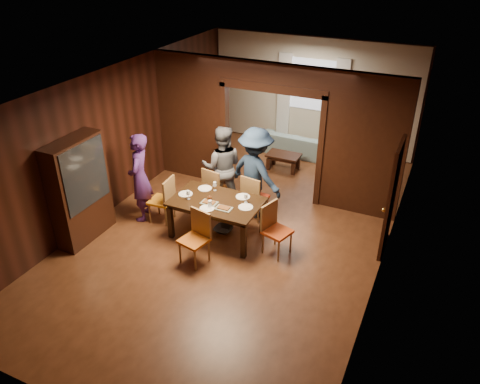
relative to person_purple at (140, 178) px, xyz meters
The scene contains 32 objects.
floor 2.20m from the person_purple, 13.61° to the left, with size 9.00×9.00×0.00m, color #4F2916.
ceiling 2.83m from the person_purple, 13.61° to the left, with size 5.50×9.00×0.02m, color silver.
room_walls 3.12m from the person_purple, 50.42° to the left, with size 5.52×9.01×2.90m.
person_purple is the anchor object (origin of this frame).
person_grey 1.68m from the person_purple, 42.62° to the left, with size 0.86×0.67×1.78m, color #515258.
person_navy 2.29m from the person_purple, 28.08° to the left, with size 1.22×0.70×1.89m, color #1B2C45.
sofa 4.71m from the person_purple, 67.85° to the left, with size 1.94×0.76×0.57m, color #7C9EA2.
serving_bowl 1.74m from the person_purple, ahead, with size 0.36×0.36×0.09m, color black.
dining_table 1.75m from the person_purple, ahead, with size 1.68×1.04×0.76m, color black.
coffee_table 3.82m from the person_purple, 60.96° to the left, with size 0.80×0.50×0.40m, color black.
chair_left 0.60m from the person_purple, ahead, with size 0.44×0.44×0.97m, color orange, non-canonical shape.
chair_right 2.94m from the person_purple, ahead, with size 0.44×0.44×0.97m, color #BF3F11, non-canonical shape.
chair_far_l 1.59m from the person_purple, 37.48° to the left, with size 0.44×0.44×0.97m, color #D26113, non-canonical shape.
chair_far_r 2.32m from the person_purple, 25.18° to the left, with size 0.44×0.44×0.97m, color red, non-canonical shape.
chair_near 1.94m from the person_purple, 26.92° to the right, with size 0.44×0.44×0.97m, color #CB5D13, non-canonical shape.
hutch 1.18m from the person_purple, 119.48° to the right, with size 0.40×1.20×2.00m, color black.
door_right 4.75m from the person_purple, 11.81° to the left, with size 0.06×0.90×2.10m, color black.
window_far 5.34m from the person_purple, 68.36° to the left, with size 1.20×0.03×1.30m, color silver.
curtain_left 5.03m from the person_purple, 76.18° to the left, with size 0.35×0.06×2.40m, color white.
curtain_right 5.58m from the person_purple, 61.02° to the left, with size 0.35×0.06×2.40m, color white.
plate_left 1.03m from the person_purple, ahead, with size 0.27×0.27×0.01m, color silver.
plate_far_l 1.31m from the person_purple, 16.81° to the left, with size 0.27×0.27×0.01m, color white.
plate_far_r 2.10m from the person_purple, 10.76° to the left, with size 0.27×0.27×0.01m, color white.
plate_right 2.26m from the person_purple, ahead, with size 0.27×0.27×0.01m, color silver.
plate_near 1.67m from the person_purple, ahead, with size 0.27×0.27×0.01m, color white.
platter_a 1.59m from the person_purple, ahead, with size 0.30×0.20×0.04m, color gray.
platter_b 1.93m from the person_purple, ahead, with size 0.30×0.20×0.04m, color gray.
wineglass_left 1.17m from the person_purple, ahead, with size 0.08×0.08×0.18m, color white, non-canonical shape.
wineglass_far 1.51m from the person_purple, 15.35° to the left, with size 0.08×0.08×0.18m, color silver, non-canonical shape.
wineglass_right 2.20m from the person_purple, ahead, with size 0.08×0.08×0.18m, color silver, non-canonical shape.
tumbler 1.68m from the person_purple, ahead, with size 0.07×0.07×0.14m, color silver.
condiment_jar 1.56m from the person_purple, ahead, with size 0.08×0.08×0.11m, color #4A2511, non-canonical shape.
Camera 1 is at (3.28, -7.04, 5.14)m, focal length 35.00 mm.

